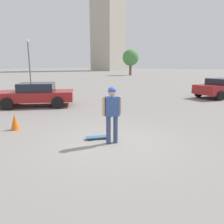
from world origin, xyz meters
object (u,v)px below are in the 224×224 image
traffic_cone (15,122)px  car_parked_far (221,88)px  person (112,110)px  skateboard (98,137)px  car_parked_near (36,94)px

traffic_cone → car_parked_far: bearing=69.5°
person → skateboard: bearing=124.1°
person → skateboard: person is taller
car_parked_near → traffic_cone: car_parked_near is taller
person → car_parked_far: person is taller
person → car_parked_near: bearing=108.9°
car_parked_near → skateboard: bearing=116.3°
person → car_parked_far: bearing=33.1°
car_parked_far → traffic_cone: (-4.97, -13.31, -0.44)m
person → traffic_cone: size_ratio=2.91×
car_parked_far → traffic_cone: car_parked_far is taller
car_parked_near → traffic_cone: bearing=91.4°
car_parked_near → car_parked_far: car_parked_far is taller
person → car_parked_near: person is taller
traffic_cone → car_parked_near: bearing=134.4°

